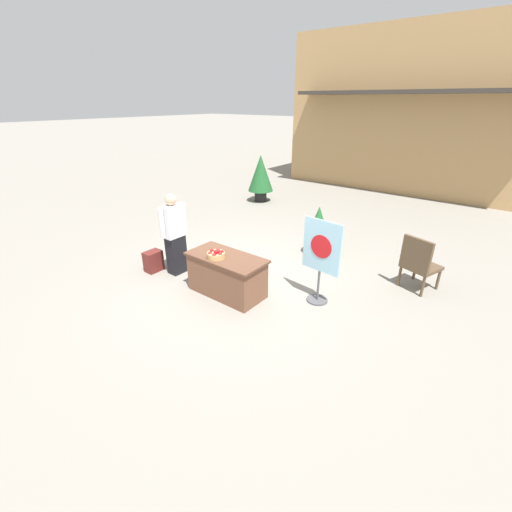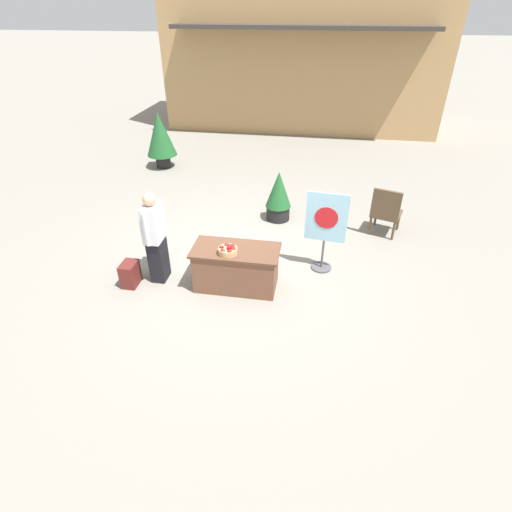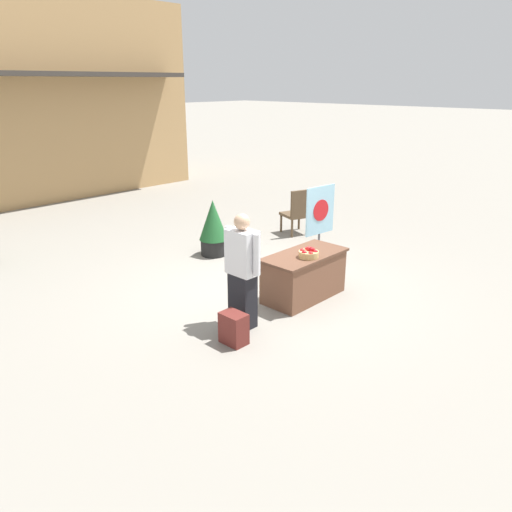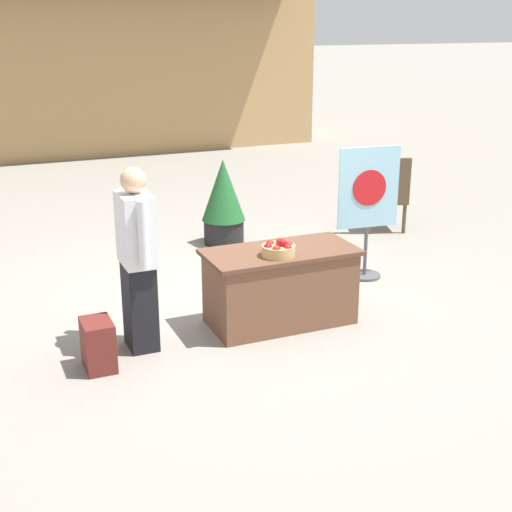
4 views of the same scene
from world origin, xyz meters
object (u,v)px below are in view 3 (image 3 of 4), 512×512
object	(u,v)px
patio_chair	(299,210)
potted_plant_near_right	(213,227)
person_visitor	(242,271)
display_table	(304,275)
poster_board	(320,220)
apple_basket	(309,253)
backpack	(234,328)

from	to	relation	value
patio_chair	potted_plant_near_right	bearing A→B (deg)	100.44
person_visitor	patio_chair	xyz separation A→B (m)	(3.93, 2.21, -0.27)
display_table	potted_plant_near_right	world-z (taller)	potted_plant_near_right
poster_board	patio_chair	distance (m)	1.90
person_visitor	poster_board	xyz separation A→B (m)	(2.74, 0.76, 0.02)
apple_basket	potted_plant_near_right	bearing A→B (deg)	79.75
patio_chair	poster_board	bearing A→B (deg)	159.51
backpack	person_visitor	bearing A→B (deg)	31.46
apple_basket	potted_plant_near_right	distance (m)	2.74
person_visitor	backpack	distance (m)	0.78
backpack	poster_board	bearing A→B (deg)	17.88
display_table	potted_plant_near_right	xyz separation A→B (m)	(0.40, 2.54, 0.20)
display_table	backpack	distance (m)	1.79
backpack	patio_chair	world-z (taller)	patio_chair
poster_board	patio_chair	size ratio (longest dim) A/B	1.43
person_visitor	backpack	size ratio (longest dim) A/B	3.81
display_table	apple_basket	bearing A→B (deg)	-121.20
poster_board	patio_chair	world-z (taller)	poster_board
display_table	apple_basket	distance (m)	0.46
display_table	patio_chair	xyz separation A→B (m)	(2.59, 2.21, 0.18)
apple_basket	potted_plant_near_right	xyz separation A→B (m)	(0.49, 2.69, -0.22)
apple_basket	poster_board	bearing A→B (deg)	31.41
apple_basket	patio_chair	size ratio (longest dim) A/B	0.30
apple_basket	patio_chair	xyz separation A→B (m)	(2.68, 2.36, -0.24)
apple_basket	backpack	world-z (taller)	apple_basket
apple_basket	poster_board	size ratio (longest dim) A/B	0.21
display_table	poster_board	bearing A→B (deg)	28.54
patio_chair	potted_plant_near_right	xyz separation A→B (m)	(-2.20, 0.33, 0.02)
person_visitor	potted_plant_near_right	size ratio (longest dim) A/B	1.47
person_visitor	poster_board	bearing A→B (deg)	15.53
apple_basket	person_visitor	size ratio (longest dim) A/B	0.19
apple_basket	person_visitor	xyz separation A→B (m)	(-1.25, 0.15, 0.03)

